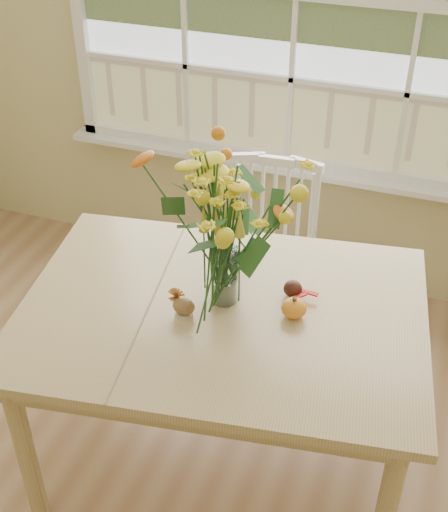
% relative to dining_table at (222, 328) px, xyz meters
% --- Properties ---
extents(wall_back, '(4.00, 0.02, 2.70)m').
position_rel_dining_table_xyz_m(wall_back, '(-0.12, 1.35, 0.66)').
color(wall_back, '#D3C987').
rests_on(wall_back, floor).
extents(dining_table, '(1.60, 1.25, 0.78)m').
position_rel_dining_table_xyz_m(dining_table, '(0.00, 0.00, 0.00)').
color(dining_table, tan).
rests_on(dining_table, floor).
extents(windsor_chair, '(0.46, 0.45, 0.92)m').
position_rel_dining_table_xyz_m(windsor_chair, '(-0.05, 0.80, -0.17)').
color(windsor_chair, white).
rests_on(windsor_chair, floor).
extents(flower_vase, '(0.47, 0.47, 0.55)m').
position_rel_dining_table_xyz_m(flower_vase, '(-0.01, 0.05, 0.43)').
color(flower_vase, white).
rests_on(flower_vase, dining_table).
extents(pumpkin, '(0.09, 0.09, 0.07)m').
position_rel_dining_table_xyz_m(pumpkin, '(0.25, 0.04, 0.13)').
color(pumpkin, orange).
rests_on(pumpkin, dining_table).
extents(turkey_figurine, '(0.08, 0.06, 0.10)m').
position_rel_dining_table_xyz_m(turkey_figurine, '(-0.12, -0.08, 0.13)').
color(turkey_figurine, '#CCB78C').
rests_on(turkey_figurine, dining_table).
extents(dark_gourd, '(0.13, 0.09, 0.06)m').
position_rel_dining_table_xyz_m(dark_gourd, '(0.22, 0.16, 0.12)').
color(dark_gourd, '#38160F').
rests_on(dark_gourd, dining_table).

